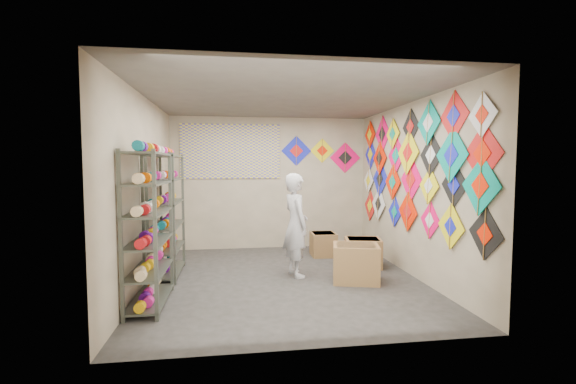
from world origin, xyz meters
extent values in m
plane|color=#2D2A27|center=(0.00, 0.00, 0.00)|extent=(4.50, 4.50, 0.00)
plane|color=#B9A98D|center=(0.00, 2.25, 1.35)|extent=(4.00, 0.00, 4.00)
plane|color=#B9A98D|center=(0.00, -2.25, 1.35)|extent=(4.00, 0.00, 4.00)
plane|color=#B9A98D|center=(-2.00, 0.00, 1.35)|extent=(0.00, 4.50, 4.50)
plane|color=#B9A98D|center=(2.00, 0.00, 1.35)|extent=(0.00, 4.50, 4.50)
plane|color=#696258|center=(0.00, 0.00, 2.70)|extent=(4.50, 4.50, 0.00)
cube|color=#4C5147|center=(-1.78, -0.85, 0.95)|extent=(0.40, 1.10, 1.90)
cube|color=#4C5147|center=(-1.78, 0.45, 0.95)|extent=(0.40, 1.10, 1.90)
cylinder|color=#E11F93|center=(-1.78, -1.33, 1.04)|extent=(0.12, 0.10, 0.12)
cylinder|color=#FF6700|center=(-1.78, -1.14, 1.04)|extent=(0.12, 0.10, 0.12)
cylinder|color=#DEA00A|center=(-1.78, -0.95, 1.04)|extent=(0.12, 0.10, 0.12)
cylinder|color=white|center=(-1.78, -0.75, 1.04)|extent=(0.12, 0.10, 0.12)
cylinder|color=red|center=(-1.78, -0.56, 1.04)|extent=(0.12, 0.10, 0.12)
cylinder|color=#5B0E89|center=(-1.78, -0.37, 1.04)|extent=(0.12, 0.10, 0.12)
cylinder|color=beige|center=(-1.78, -0.03, 1.04)|extent=(0.12, 0.10, 0.12)
cylinder|color=#0F727F|center=(-1.78, 0.16, 1.04)|extent=(0.12, 0.10, 0.12)
cylinder|color=#E11F93|center=(-1.78, 0.35, 1.04)|extent=(0.12, 0.10, 0.12)
cylinder|color=#FF6700|center=(-1.78, 0.55, 1.04)|extent=(0.12, 0.10, 0.12)
cylinder|color=#DEA00A|center=(-1.78, 0.74, 1.04)|extent=(0.12, 0.10, 0.12)
cylinder|color=white|center=(-1.78, 0.93, 1.04)|extent=(0.12, 0.10, 0.12)
cube|color=black|center=(1.99, -1.85, 0.97)|extent=(0.02, 0.60, 0.60)
cube|color=yellow|center=(1.97, -1.20, 0.95)|extent=(0.01, 0.59, 0.59)
cube|color=#FC075E|center=(1.99, -0.64, 0.95)|extent=(0.02, 0.54, 0.54)
cube|color=#FF1F00|center=(1.97, 0.02, 0.99)|extent=(0.01, 0.64, 0.64)
cube|color=#1620D0|center=(1.99, 0.55, 0.92)|extent=(0.03, 0.53, 0.53)
cube|color=silver|center=(1.97, 1.25, 0.99)|extent=(0.04, 0.64, 0.64)
cube|color=red|center=(1.99, 1.75, 0.90)|extent=(0.03, 0.62, 0.62)
cube|color=#009784|center=(1.97, -1.76, 1.50)|extent=(0.04, 0.69, 0.68)
cube|color=black|center=(1.99, -1.22, 1.48)|extent=(0.01, 0.58, 0.58)
cube|color=yellow|center=(1.97, -0.62, 1.43)|extent=(0.04, 0.53, 0.53)
cube|color=#FC075E|center=(1.99, -0.03, 1.50)|extent=(0.03, 0.71, 0.71)
cube|color=#FF1F00|center=(1.97, 0.62, 1.43)|extent=(0.02, 0.62, 0.62)
cube|color=#1620D0|center=(1.99, 1.24, 1.47)|extent=(0.04, 0.71, 0.71)
cube|color=silver|center=(1.97, 1.81, 1.41)|extent=(0.03, 0.52, 0.52)
cube|color=red|center=(1.99, -1.75, 1.85)|extent=(0.02, 0.69, 0.69)
cube|color=#009784|center=(1.97, -1.17, 1.85)|extent=(0.04, 0.72, 0.72)
cube|color=black|center=(1.99, -0.63, 1.87)|extent=(0.04, 0.62, 0.62)
cube|color=yellow|center=(1.97, 0.06, 1.92)|extent=(0.05, 0.72, 0.72)
cube|color=#FC075E|center=(1.99, 0.54, 1.89)|extent=(0.03, 0.65, 0.65)
cube|color=#FF1F00|center=(1.97, 1.24, 1.85)|extent=(0.01, 0.63, 0.63)
cube|color=#1620D0|center=(1.99, 1.77, 1.94)|extent=(0.01, 0.60, 0.60)
cube|color=silver|center=(1.97, -1.75, 2.28)|extent=(0.01, 0.51, 0.51)
cube|color=red|center=(1.99, -1.17, 2.34)|extent=(0.02, 0.64, 0.64)
cube|color=#009784|center=(1.97, -0.57, 2.32)|extent=(0.04, 0.64, 0.64)
cube|color=black|center=(1.99, 0.02, 2.32)|extent=(0.01, 0.56, 0.56)
cube|color=yellow|center=(1.97, 0.66, 2.26)|extent=(0.01, 0.53, 0.53)
cube|color=#FC075E|center=(1.99, 1.16, 2.29)|extent=(0.01, 0.69, 0.69)
cube|color=#FF1F00|center=(1.97, 1.77, 2.33)|extent=(0.01, 0.56, 0.56)
cube|color=#1620D0|center=(0.55, 2.24, 2.02)|extent=(0.63, 0.02, 0.63)
cube|color=yellow|center=(1.10, 2.24, 2.02)|extent=(0.51, 0.02, 0.51)
cube|color=#FC075E|center=(1.60, 2.24, 1.88)|extent=(0.66, 0.02, 0.66)
cube|color=#574FAC|center=(-0.80, 2.23, 2.00)|extent=(2.00, 0.01, 1.10)
imported|color=silver|center=(0.20, 0.15, 0.80)|extent=(0.76, 0.65, 1.60)
cube|color=olive|center=(1.03, -0.27, 0.27)|extent=(0.78, 0.70, 0.55)
cube|color=olive|center=(1.41, 0.50, 0.24)|extent=(0.68, 0.59, 0.48)
cube|color=olive|center=(0.93, 1.38, 0.22)|extent=(0.47, 0.52, 0.44)
camera|label=1|loc=(-0.75, -5.68, 1.73)|focal=24.00mm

